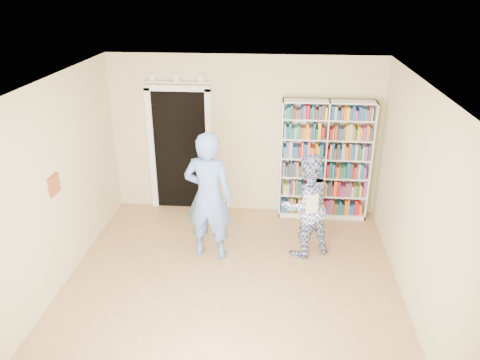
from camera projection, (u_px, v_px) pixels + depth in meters
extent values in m
plane|color=#A0724D|center=(229.00, 295.00, 6.09)|extent=(5.00, 5.00, 0.00)
plane|color=white|center=(227.00, 90.00, 5.01)|extent=(5.00, 5.00, 0.00)
plane|color=beige|center=(244.00, 136.00, 7.83)|extent=(4.50, 0.00, 4.50)
plane|color=beige|center=(46.00, 195.00, 5.73)|extent=(0.00, 5.00, 5.00)
plane|color=beige|center=(422.00, 210.00, 5.37)|extent=(0.00, 5.00, 5.00)
cube|color=white|center=(325.00, 161.00, 7.72)|extent=(1.48, 0.28, 2.03)
cube|color=white|center=(325.00, 161.00, 7.72)|extent=(0.02, 0.28, 2.03)
cube|color=black|center=(181.00, 151.00, 8.03)|extent=(0.90, 0.03, 2.10)
cube|color=white|center=(152.00, 151.00, 8.05)|extent=(0.10, 0.06, 2.20)
cube|color=white|center=(209.00, 153.00, 7.97)|extent=(0.10, 0.06, 2.20)
cube|color=white|center=(177.00, 88.00, 7.57)|extent=(1.10, 0.06, 0.10)
cube|color=white|center=(176.00, 82.00, 7.53)|extent=(1.10, 0.08, 0.02)
cube|color=brown|center=(54.00, 185.00, 5.89)|extent=(0.03, 0.25, 0.25)
imported|color=#5D86D0|center=(209.00, 197.00, 6.60)|extent=(0.76, 0.55, 1.92)
imported|color=#2E438C|center=(306.00, 205.00, 6.72)|extent=(0.95, 0.88, 1.58)
cube|color=white|center=(312.00, 204.00, 6.40)|extent=(0.18, 0.11, 0.28)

